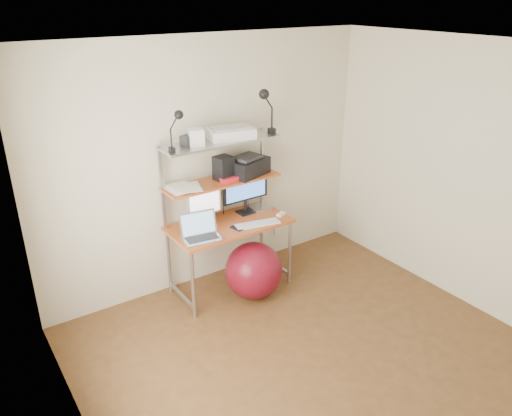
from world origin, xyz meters
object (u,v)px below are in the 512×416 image
(monitor_silver, at_px, (204,204))
(monitor_black, at_px, (245,188))
(laptop, at_px, (200,233))
(exercise_ball, at_px, (254,271))
(printer, at_px, (247,166))

(monitor_silver, distance_m, monitor_black, 0.50)
(monitor_black, xyz_separation_m, laptop, (-0.67, -0.26, -0.21))
(monitor_black, relative_size, exercise_ball, 0.91)
(monitor_black, bearing_deg, laptop, -159.90)
(monitor_silver, distance_m, laptop, 0.33)
(laptop, bearing_deg, exercise_ball, -7.09)
(monitor_black, distance_m, exercise_ball, 0.84)
(monitor_silver, bearing_deg, monitor_black, 0.90)
(printer, bearing_deg, exercise_ball, -131.92)
(monitor_silver, height_order, exercise_ball, monitor_silver)
(monitor_silver, bearing_deg, laptop, -131.25)
(monitor_black, xyz_separation_m, exercise_ball, (-0.17, -0.40, -0.72))
(laptop, xyz_separation_m, exercise_ball, (0.50, -0.14, -0.50))
(laptop, relative_size, exercise_ball, 0.66)
(monitor_silver, relative_size, monitor_black, 0.78)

